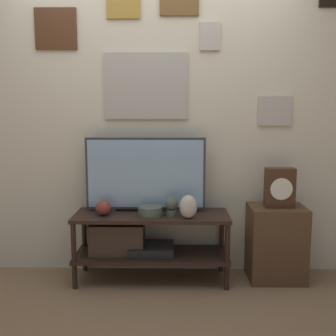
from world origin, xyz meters
name	(u,v)px	position (x,y,z in m)	size (l,w,h in m)	color
ground_plane	(150,293)	(0.00, 0.00, 0.00)	(12.00, 12.00, 0.00)	#846647
wall_back	(153,114)	(0.00, 0.51, 1.36)	(6.40, 0.08, 2.70)	beige
media_console	(139,238)	(-0.11, 0.25, 0.35)	(1.25, 0.42, 0.56)	black
television	(146,174)	(-0.05, 0.34, 0.87)	(0.98, 0.05, 0.61)	#333338
vase_round_glass	(103,208)	(-0.38, 0.20, 0.62)	(0.12, 0.12, 0.12)	brown
vase_wide_bowl	(150,211)	(-0.01, 0.19, 0.60)	(0.20, 0.20, 0.07)	#4C5647
vase_urn_stoneware	(188,207)	(0.29, 0.12, 0.65)	(0.14, 0.10, 0.18)	beige
decorative_bust	(171,205)	(0.16, 0.19, 0.64)	(0.11, 0.11, 0.16)	#4C5647
side_table	(276,243)	(1.03, 0.28, 0.31)	(0.45, 0.35, 0.61)	#513823
mantel_clock	(280,188)	(1.03, 0.26, 0.77)	(0.23, 0.11, 0.32)	#422819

